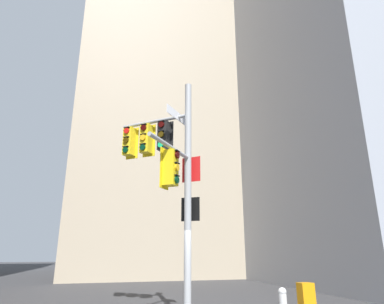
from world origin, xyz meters
name	(u,v)px	position (x,y,z in m)	size (l,w,h in m)	color
building_mid_block	(168,83)	(3.47, 21.73, 19.32)	(16.84, 16.84, 38.64)	tan
signal_pole_assembly	(166,163)	(-0.66, 0.30, 4.58)	(2.37, 3.76, 7.29)	#9EA0A3
fire_hydrant	(283,304)	(2.68, -0.52, 0.48)	(0.33, 0.23, 0.91)	silver
newspaper_box	(307,299)	(3.88, 0.13, 0.48)	(0.45, 0.36, 0.96)	orange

